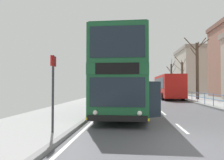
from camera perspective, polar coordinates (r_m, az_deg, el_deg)
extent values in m
cube|color=#4D4D52|center=(6.64, 24.45, -17.04)|extent=(8.40, 140.00, 0.06)
cube|color=silver|center=(9.07, 18.94, -12.68)|extent=(0.12, 2.00, 0.00)
cube|color=silver|center=(13.73, 14.18, -8.94)|extent=(0.12, 2.00, 0.00)
cube|color=silver|center=(18.46, 11.89, -7.08)|extent=(0.12, 2.00, 0.00)
cube|color=silver|center=(23.22, 10.54, -5.98)|extent=(0.12, 2.00, 0.00)
cube|color=silver|center=(27.99, 9.65, -5.25)|extent=(0.12, 2.00, 0.00)
cube|color=silver|center=(32.77, 9.02, -4.73)|extent=(0.12, 2.00, 0.00)
cube|color=silver|center=(37.56, 8.56, -4.34)|extent=(0.12, 2.00, 0.00)
cube|color=silver|center=(42.34, 8.20, -4.04)|extent=(0.12, 2.00, 0.00)
cube|color=silver|center=(47.14, 7.91, -3.80)|extent=(0.12, 2.00, 0.00)
cube|color=silver|center=(51.93, 7.67, -3.61)|extent=(0.12, 2.00, 0.00)
cube|color=silver|center=(56.72, 7.48, -3.45)|extent=(0.12, 2.00, 0.00)
cube|color=silver|center=(6.58, -11.96, -17.01)|extent=(0.12, 133.00, 0.00)
cube|color=slate|center=(6.67, -14.95, -16.18)|extent=(0.20, 140.00, 0.14)
cube|color=#19512D|center=(13.63, 3.30, -3.65)|extent=(2.67, 10.96, 1.86)
cube|color=#19512D|center=(13.64, 3.29, 1.27)|extent=(2.69, 11.01, 0.48)
cube|color=#19512D|center=(13.74, 3.29, 5.82)|extent=(2.67, 10.96, 1.70)
cube|color=#154527|center=(13.88, 3.28, 9.46)|extent=(2.59, 10.63, 0.08)
cube|color=#19232D|center=(8.16, 1.44, -3.40)|extent=(2.24, 0.06, 1.19)
cube|color=black|center=(8.18, 1.43, 3.26)|extent=(1.78, 0.05, 0.47)
cube|color=#19232D|center=(8.35, 1.43, 10.74)|extent=(2.24, 0.06, 1.29)
cube|color=black|center=(8.25, 1.44, -10.73)|extent=(2.42, 0.11, 0.24)
cube|color=yellow|center=(13.68, 3.31, -7.29)|extent=(2.70, 11.01, 0.10)
cube|color=#19232D|center=(13.89, 8.65, -2.53)|extent=(0.12, 8.52, 0.97)
cube|color=#19232D|center=(13.75, 8.67, 6.19)|extent=(0.14, 9.83, 1.02)
cube|color=#19232D|center=(14.01, -1.90, -2.54)|extent=(0.12, 8.52, 0.97)
cube|color=#19232D|center=(13.87, -2.05, 6.10)|extent=(0.14, 9.83, 1.02)
sphere|color=white|center=(8.18, 7.74, -9.23)|extent=(0.20, 0.20, 0.20)
sphere|color=white|center=(8.33, -4.76, -9.11)|extent=(0.20, 0.20, 0.20)
cube|color=#19232D|center=(9.25, 11.65, -5.35)|extent=(0.68, 0.48, 1.60)
cube|color=black|center=(9.52, 9.43, -5.26)|extent=(0.11, 0.90, 1.60)
cylinder|color=black|center=(10.43, 9.22, -8.42)|extent=(0.31, 1.04, 1.04)
cylinder|color=black|center=(10.58, -4.25, -8.34)|extent=(0.31, 1.04, 1.04)
cylinder|color=black|center=(17.22, 7.97, -5.76)|extent=(0.31, 1.04, 1.04)
cylinder|color=black|center=(17.31, -0.18, -5.76)|extent=(0.31, 1.04, 1.04)
cube|color=red|center=(28.52, 15.52, -1.66)|extent=(2.60, 9.34, 2.83)
cube|color=#19232D|center=(28.31, 12.98, -0.88)|extent=(0.09, 7.92, 1.36)
cube|color=#19232D|center=(28.78, 18.01, -0.85)|extent=(0.09, 7.92, 1.36)
cube|color=#19232D|center=(33.12, 14.03, -1.18)|extent=(2.17, 0.05, 1.70)
cylinder|color=black|center=(30.98, 12.42, -4.00)|extent=(0.29, 0.96, 0.96)
cylinder|color=black|center=(31.38, 16.83, -3.94)|extent=(0.29, 0.96, 0.96)
cylinder|color=black|center=(25.52, 14.04, -4.49)|extent=(0.29, 0.96, 0.96)
cylinder|color=black|center=(26.02, 19.34, -4.39)|extent=(0.29, 0.96, 0.96)
cylinder|color=#386BA8|center=(16.35, 29.01, -5.37)|extent=(0.05, 0.05, 0.99)
cylinder|color=#386BA8|center=(18.10, 26.59, -5.03)|extent=(0.05, 0.05, 0.99)
cylinder|color=#386BA8|center=(19.89, 24.60, -4.74)|extent=(0.05, 0.05, 0.99)
cylinder|color=#386BA8|center=(21.69, 22.94, -4.49)|extent=(0.05, 0.05, 0.99)
cylinder|color=#386BA8|center=(23.51, 21.53, -4.28)|extent=(0.05, 0.05, 0.99)
cylinder|color=#386BA8|center=(25.35, 20.33, -4.10)|extent=(0.05, 0.05, 0.99)
cylinder|color=#386BA8|center=(27.19, 19.30, -3.94)|extent=(0.05, 0.05, 0.99)
cylinder|color=#386BA8|center=(29.04, 18.39, -3.80)|extent=(0.05, 0.05, 0.99)
cylinder|color=#386BA8|center=(30.89, 17.60, -3.68)|extent=(0.05, 0.05, 0.99)
cylinder|color=#386BA8|center=(32.76, 16.89, -3.57)|extent=(0.05, 0.05, 0.99)
cylinder|color=#386BA8|center=(34.62, 16.26, -3.47)|extent=(0.05, 0.05, 0.99)
cylinder|color=#386BA8|center=(36.49, 15.70, -3.38)|extent=(0.05, 0.05, 0.99)
cylinder|color=#386BA8|center=(21.67, 22.92, -3.31)|extent=(0.04, 30.45, 0.04)
cylinder|color=#386BA8|center=(21.69, 22.93, -4.36)|extent=(0.04, 30.45, 0.04)
cylinder|color=#2D2D33|center=(7.35, -16.27, -3.71)|extent=(0.08, 0.08, 2.68)
cube|color=red|center=(7.41, -16.14, 5.12)|extent=(0.04, 0.44, 0.36)
cylinder|color=brown|center=(36.48, 19.12, 0.33)|extent=(0.37, 0.37, 5.67)
cylinder|color=brown|center=(36.31, 18.16, 5.12)|extent=(1.42, 0.64, 1.54)
cylinder|color=brown|center=(36.16, 17.96, 3.40)|extent=(1.65, 0.61, 1.36)
cylinder|color=brown|center=(37.05, 19.53, 4.56)|extent=(0.85, 0.69, 1.53)
cylinder|color=brown|center=(35.99, 19.03, 3.60)|extent=(0.47, 1.27, 2.04)
cylinder|color=brown|center=(36.81, 19.39, 2.27)|extent=(0.58, 0.53, 1.15)
cylinder|color=#4C3D2D|center=(27.21, 22.83, 2.38)|extent=(0.36, 0.36, 6.96)
cylinder|color=#4C3D2D|center=(27.46, 21.99, 7.17)|extent=(0.82, 0.34, 1.24)
cylinder|color=#4C3D2D|center=(27.10, 22.97, 8.77)|extent=(0.20, 1.05, 0.88)
cylinder|color=#4C3D2D|center=(27.29, 24.19, 9.33)|extent=(1.18, 1.19, 0.93)
cylinder|color=#4C3D2D|center=(27.75, 23.82, 9.35)|extent=(1.13, 0.24, 1.45)
cylinder|color=#4C3D2D|center=(27.34, 21.21, 9.24)|extent=(1.66, 0.25, 1.82)
cylinder|color=#423328|center=(44.94, 16.34, 0.33)|extent=(0.35, 0.35, 6.29)
cylinder|color=#423328|center=(44.99, 16.90, 2.32)|extent=(0.96, 0.31, 1.70)
cylinder|color=#423328|center=(44.79, 15.80, 2.94)|extent=(0.95, 0.44, 0.93)
cylinder|color=#423328|center=(44.59, 16.42, 2.78)|extent=(0.13, 0.99, 0.93)
cylinder|color=#423328|center=(46.08, 16.76, 3.83)|extent=(1.14, 1.80, 1.08)
cylinder|color=#423328|center=(44.44, 16.37, 4.50)|extent=(0.24, 1.50, 1.85)
cylinder|color=#423328|center=(45.54, 16.82, 4.11)|extent=(1.06, 0.76, 1.85)
cylinder|color=#423328|center=(45.18, 15.68, 2.75)|extent=(1.05, 0.57, 1.61)
cube|color=#B2A899|center=(53.70, 23.93, 1.98)|extent=(10.50, 11.79, 10.11)
cube|color=gray|center=(54.31, 23.86, 7.68)|extent=(10.92, 12.26, 0.70)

